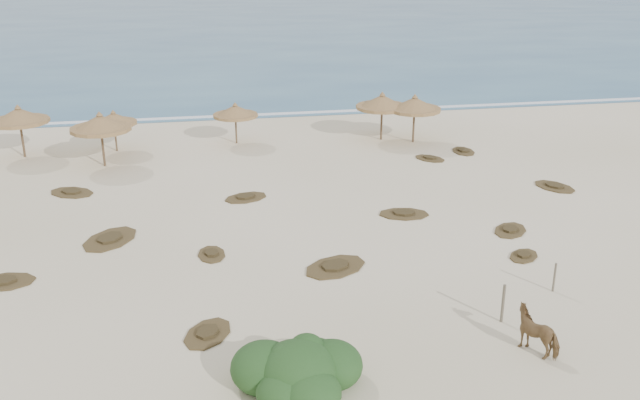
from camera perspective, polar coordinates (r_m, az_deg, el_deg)
The scene contains 26 objects.
ground at distance 25.89m, azimuth 1.69°, elevation -6.92°, with size 160.00×160.00×0.00m, color beige.
ocean at distance 98.28m, azimuth -7.40°, elevation 13.58°, with size 200.00×100.00×0.01m, color #2C5784.
foam_line at distance 50.12m, azimuth -4.34°, elevation 6.83°, with size 70.00×0.60×0.01m, color white.
palapa_0 at distance 43.23m, azimuth -22.95°, elevation 6.19°, with size 3.40×3.40×3.02m.
palapa_1 at distance 39.98m, azimuth -17.17°, elevation 5.85°, with size 4.11×4.11×3.05m.
palapa_2 at distance 42.72m, azimuth -16.17°, elevation 6.23°, with size 3.42×3.42×2.44m.
palapa_3 at distance 42.91m, azimuth -6.79°, elevation 7.04°, with size 3.53×3.53×2.52m.
palapa_4 at distance 43.14m, azimuth 7.58°, elevation 7.56°, with size 3.29×3.29×2.96m.
palapa_5 at distance 43.48m, azimuth 4.99°, elevation 7.78°, with size 4.07×4.07×2.97m.
horse at distance 22.88m, azimuth 17.10°, elevation -10.01°, with size 0.73×1.60×1.35m, color olive.
fence_post_near at distance 24.13m, azimuth 14.43°, elevation -8.02°, with size 0.10×0.10×1.35m, color #62594A.
fence_post_far at distance 26.63m, azimuth 18.24°, elevation -5.90°, with size 0.08×0.08×1.10m, color #62594A.
bush at distance 20.31m, azimuth -1.75°, elevation -13.64°, with size 3.75×3.30×1.68m.
scrub_0 at distance 28.55m, azimuth -24.03°, elevation -5.98°, with size 2.33×1.54×0.16m.
scrub_1 at distance 30.82m, azimuth -16.45°, elevation -3.00°, with size 2.97×3.31×0.16m.
scrub_2 at distance 28.55m, azimuth -8.67°, elevation -4.29°, with size 1.17×1.71×0.16m.
scrub_3 at distance 32.38m, azimuth 6.72°, elevation -1.09°, with size 2.50×1.85×0.16m.
scrub_4 at distance 31.48m, azimuth 14.97°, elevation -2.33°, with size 2.22×2.28×0.16m.
scrub_5 at distance 37.46m, azimuth 18.25°, elevation 1.04°, with size 2.25×2.62×0.16m.
scrub_6 at distance 36.83m, azimuth -19.25°, elevation 0.59°, with size 2.75×2.48×0.16m.
scrub_7 at distance 40.50m, azimuth 8.78°, elevation 3.32°, with size 2.05×2.13×0.16m.
scrub_9 at distance 27.21m, azimuth 1.23°, elevation -5.34°, with size 3.16×2.83×0.16m.
scrub_10 at distance 42.19m, azimuth 11.41°, elevation 3.86°, with size 1.26×1.89×0.16m.
scrub_11 at distance 23.28m, azimuth -8.97°, elevation -10.48°, with size 2.14×2.43×0.16m.
scrub_12 at distance 29.21m, azimuth 15.98°, elevation -4.30°, with size 1.79×1.78×0.16m.
scrub_13 at distance 34.30m, azimuth -5.96°, elevation 0.22°, with size 2.48×2.06×0.16m.
Camera 1 is at (-4.74, -22.43, 12.03)m, focal length 40.00 mm.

